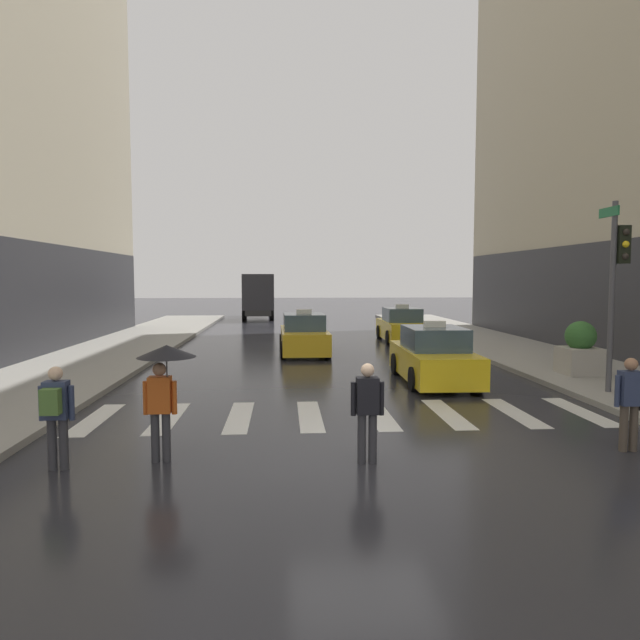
{
  "coord_description": "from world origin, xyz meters",
  "views": [
    {
      "loc": [
        -1.34,
        -9.06,
        3.02
      ],
      "look_at": [
        -0.22,
        8.0,
        1.75
      ],
      "focal_mm": 31.2,
      "sensor_mm": 36.0,
      "label": 1
    }
  ],
  "objects": [
    {
      "name": "taxi_second",
      "position": [
        -0.53,
        13.26,
        0.72
      ],
      "size": [
        2.0,
        4.57,
        1.8
      ],
      "color": "gold",
      "rests_on": "ground"
    },
    {
      "name": "planter_near_corner",
      "position": [
        7.59,
        7.04,
        0.87
      ],
      "size": [
        1.1,
        1.1,
        1.6
      ],
      "color": "#A8A399",
      "rests_on": "curb_right"
    },
    {
      "name": "ground_plane",
      "position": [
        0.0,
        0.0,
        0.0
      ],
      "size": [
        160.0,
        160.0,
        0.0
      ],
      "primitive_type": "plane",
      "color": "#26262B"
    },
    {
      "name": "taxi_third",
      "position": [
        4.34,
        17.36,
        0.72
      ],
      "size": [
        1.97,
        4.56,
        1.8
      ],
      "color": "yellow",
      "rests_on": "ground"
    },
    {
      "name": "pedestrian_with_backpack",
      "position": [
        -4.91,
        -0.24,
        0.97
      ],
      "size": [
        0.55,
        0.43,
        1.65
      ],
      "color": "#333338",
      "rests_on": "ground"
    },
    {
      "name": "crosswalk_markings",
      "position": [
        -0.0,
        3.0,
        0.0
      ],
      "size": [
        11.3,
        2.8,
        0.01
      ],
      "color": "silver",
      "rests_on": "ground"
    },
    {
      "name": "pedestrian_with_umbrella",
      "position": [
        -3.3,
        0.09,
        1.52
      ],
      "size": [
        0.96,
        0.96,
        1.94
      ],
      "color": "#333338",
      "rests_on": "ground"
    },
    {
      "name": "traffic_light_pole",
      "position": [
        7.01,
        4.41,
        3.26
      ],
      "size": [
        0.44,
        0.84,
        4.8
      ],
      "color": "#47474C",
      "rests_on": "curb_right"
    },
    {
      "name": "box_truck",
      "position": [
        -3.27,
        32.55,
        1.85
      ],
      "size": [
        2.58,
        7.63,
        3.35
      ],
      "color": "#2D2D2D",
      "rests_on": "ground"
    },
    {
      "name": "pedestrian_with_handbag",
      "position": [
        4.7,
        0.12,
        0.93
      ],
      "size": [
        0.6,
        0.24,
        1.65
      ],
      "color": "#473D33",
      "rests_on": "ground"
    },
    {
      "name": "pedestrian_plain_coat",
      "position": [
        0.02,
        -0.2,
        0.94
      ],
      "size": [
        0.55,
        0.24,
        1.65
      ],
      "color": "#333338",
      "rests_on": "ground"
    },
    {
      "name": "taxi_lead",
      "position": [
        3.03,
        6.81,
        0.72
      ],
      "size": [
        1.99,
        4.57,
        1.8
      ],
      "color": "yellow",
      "rests_on": "ground"
    }
  ]
}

